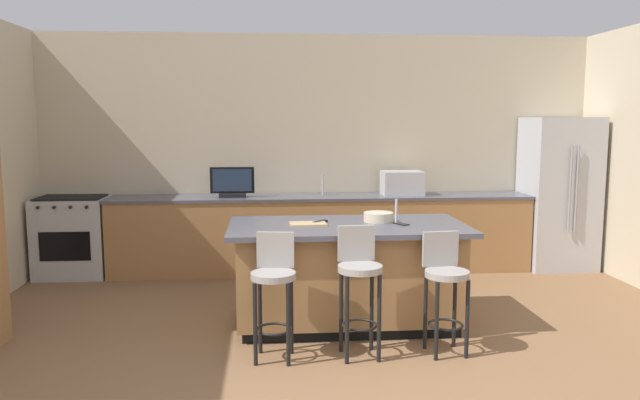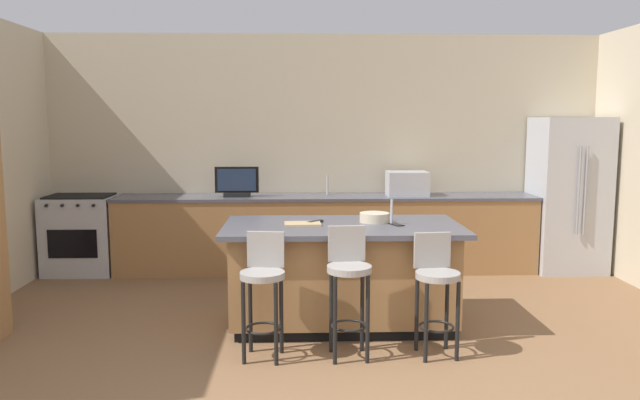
# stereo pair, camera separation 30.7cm
# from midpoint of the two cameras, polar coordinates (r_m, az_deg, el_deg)

# --- Properties ---
(wall_back) EXTENTS (7.23, 0.12, 2.84)m
(wall_back) POSITION_cam_midpoint_polar(r_m,az_deg,el_deg) (7.65, -1.23, 4.51)
(wall_back) COLOR beige
(wall_back) RESTS_ON ground_plane
(counter_back) EXTENTS (4.99, 0.62, 0.91)m
(counter_back) POSITION_cam_midpoint_polar(r_m,az_deg,el_deg) (7.39, -1.06, -3.12)
(counter_back) COLOR #9E7042
(counter_back) RESTS_ON ground_plane
(kitchen_island) EXTENTS (2.07, 1.07, 0.91)m
(kitchen_island) POSITION_cam_midpoint_polar(r_m,az_deg,el_deg) (5.47, 0.94, -6.85)
(kitchen_island) COLOR black
(kitchen_island) RESTS_ON ground_plane
(refrigerator) EXTENTS (0.80, 0.73, 1.84)m
(refrigerator) POSITION_cam_midpoint_polar(r_m,az_deg,el_deg) (8.00, 20.21, 0.59)
(refrigerator) COLOR #B7BABF
(refrigerator) RESTS_ON ground_plane
(range_oven) EXTENTS (0.80, 0.63, 0.93)m
(range_oven) POSITION_cam_midpoint_polar(r_m,az_deg,el_deg) (7.77, -22.99, -3.15)
(range_oven) COLOR #B7BABF
(range_oven) RESTS_ON ground_plane
(microwave) EXTENTS (0.48, 0.36, 0.29)m
(microwave) POSITION_cam_midpoint_polar(r_m,az_deg,el_deg) (7.43, 6.45, 1.57)
(microwave) COLOR #B7BABF
(microwave) RESTS_ON counter_back
(tv_monitor) EXTENTS (0.51, 0.16, 0.35)m
(tv_monitor) POSITION_cam_midpoint_polar(r_m,az_deg,el_deg) (7.26, -9.33, 1.52)
(tv_monitor) COLOR black
(tv_monitor) RESTS_ON counter_back
(sink_faucet_back) EXTENTS (0.02, 0.02, 0.24)m
(sink_faucet_back) POSITION_cam_midpoint_polar(r_m,az_deg,el_deg) (7.41, -0.93, 1.41)
(sink_faucet_back) COLOR #B2B2B7
(sink_faucet_back) RESTS_ON counter_back
(sink_faucet_island) EXTENTS (0.02, 0.02, 0.22)m
(sink_faucet_island) POSITION_cam_midpoint_polar(r_m,az_deg,el_deg) (5.41, 5.48, -1.05)
(sink_faucet_island) COLOR #B2B2B7
(sink_faucet_island) RESTS_ON kitchen_island
(bar_stool_left) EXTENTS (0.34, 0.36, 0.96)m
(bar_stool_left) POSITION_cam_midpoint_polar(r_m,az_deg,el_deg) (4.72, -6.17, -7.84)
(bar_stool_left) COLOR gray
(bar_stool_left) RESTS_ON ground_plane
(bar_stool_center) EXTENTS (0.34, 0.35, 1.00)m
(bar_stool_center) POSITION_cam_midpoint_polar(r_m,az_deg,el_deg) (4.74, 1.78, -7.36)
(bar_stool_center) COLOR gray
(bar_stool_center) RESTS_ON ground_plane
(bar_stool_right) EXTENTS (0.34, 0.35, 0.94)m
(bar_stool_right) POSITION_cam_midpoint_polar(r_m,az_deg,el_deg) (4.88, 9.75, -7.54)
(bar_stool_right) COLOR gray
(bar_stool_right) RESTS_ON ground_plane
(fruit_bowl) EXTENTS (0.27, 0.27, 0.08)m
(fruit_bowl) POSITION_cam_midpoint_polar(r_m,az_deg,el_deg) (5.53, 3.87, -1.58)
(fruit_bowl) COLOR beige
(fruit_bowl) RESTS_ON kitchen_island
(cell_phone) EXTENTS (0.13, 0.17, 0.01)m
(cell_phone) POSITION_cam_midpoint_polar(r_m,az_deg,el_deg) (5.40, 5.93, -2.22)
(cell_phone) COLOR black
(cell_phone) RESTS_ON kitchen_island
(tv_remote) EXTENTS (0.15, 0.15, 0.02)m
(tv_remote) POSITION_cam_midpoint_polar(r_m,az_deg,el_deg) (5.44, -1.62, -2.05)
(tv_remote) COLOR black
(tv_remote) RESTS_ON kitchen_island
(cutting_board) EXTENTS (0.33, 0.23, 0.02)m
(cutting_board) POSITION_cam_midpoint_polar(r_m,az_deg,el_deg) (5.34, -2.76, -2.24)
(cutting_board) COLOR tan
(cutting_board) RESTS_ON kitchen_island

